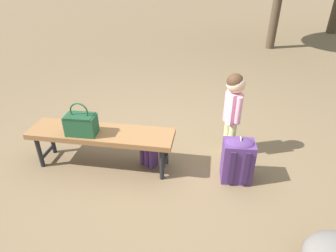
% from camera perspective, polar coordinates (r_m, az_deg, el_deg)
% --- Properties ---
extents(ground_plane, '(40.00, 40.00, 0.00)m').
position_cam_1_polar(ground_plane, '(3.50, -1.46, -6.46)').
color(ground_plane, brown).
rests_on(ground_plane, ground).
extents(park_bench, '(1.65, 0.71, 0.45)m').
position_cam_1_polar(park_bench, '(3.27, -12.97, -1.89)').
color(park_bench, brown).
rests_on(park_bench, ground).
extents(handbag, '(0.35, 0.23, 0.37)m').
position_cam_1_polar(handbag, '(3.19, -16.73, 0.47)').
color(handbag, '#1E4C2D').
rests_on(handbag, park_bench).
extents(child_standing, '(0.21, 0.27, 1.03)m').
position_cam_1_polar(child_standing, '(3.34, 12.73, 4.51)').
color(child_standing, '#CCCC8C').
rests_on(child_standing, ground).
extents(backpack_large, '(0.35, 0.31, 0.54)m').
position_cam_1_polar(backpack_large, '(3.14, 13.53, -6.22)').
color(backpack_large, '#4C2D66').
rests_on(backpack_large, ground).
extents(backpack_small, '(0.21, 0.20, 0.29)m').
position_cam_1_polar(backpack_small, '(3.34, -3.75, -5.56)').
color(backpack_small, '#4C2D66').
rests_on(backpack_small, ground).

